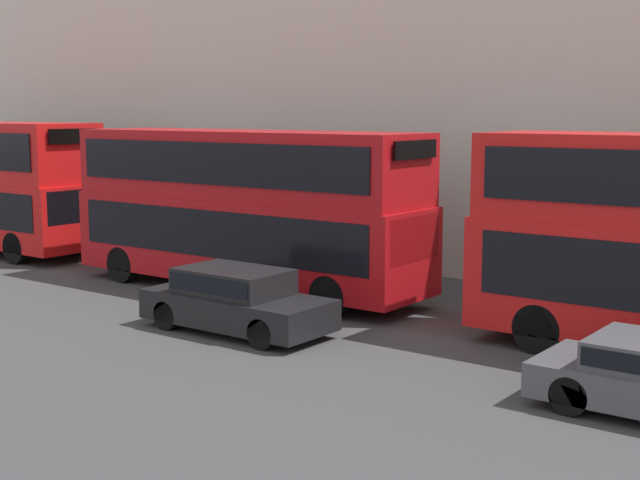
# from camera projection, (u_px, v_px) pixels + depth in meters

# --- Properties ---
(bus_second_in_queue) EXTENTS (2.59, 10.35, 4.23)m
(bus_second_in_queue) POSITION_uv_depth(u_px,v_px,m) (245.00, 203.00, 23.30)
(bus_second_in_queue) COLOR #A80F14
(bus_second_in_queue) RESTS_ON ground
(car_hatchback) EXTENTS (1.78, 4.27, 1.38)m
(car_hatchback) POSITION_uv_depth(u_px,v_px,m) (236.00, 298.00, 19.23)
(car_hatchback) COLOR black
(car_hatchback) RESTS_ON ground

